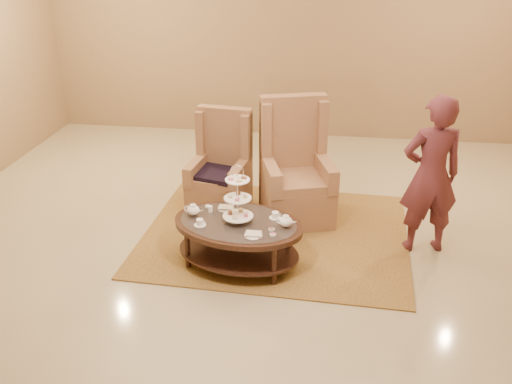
# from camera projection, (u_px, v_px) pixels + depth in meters

# --- Properties ---
(ground) EXTENTS (8.00, 8.00, 0.00)m
(ground) POSITION_uv_depth(u_px,v_px,m) (263.00, 258.00, 6.01)
(ground) COLOR #BCAF8C
(ground) RESTS_ON ground
(ceiling) EXTENTS (8.00, 8.00, 0.02)m
(ceiling) POSITION_uv_depth(u_px,v_px,m) (263.00, 258.00, 6.01)
(ceiling) COLOR silver
(ceiling) RESTS_ON ground
(wall_back) EXTENTS (8.00, 0.04, 3.50)m
(wall_back) POSITION_uv_depth(u_px,v_px,m) (296.00, 27.00, 8.86)
(wall_back) COLOR #997953
(wall_back) RESTS_ON ground
(rug) EXTENTS (3.03, 2.56, 0.02)m
(rug) POSITION_uv_depth(u_px,v_px,m) (276.00, 233.00, 6.48)
(rug) COLOR olive
(rug) RESTS_ON ground
(tea_table) EXTENTS (1.48, 1.16, 1.11)m
(tea_table) POSITION_uv_depth(u_px,v_px,m) (238.00, 230.00, 5.73)
(tea_table) COLOR black
(tea_table) RESTS_ON ground
(armchair_left) EXTENTS (0.74, 0.76, 1.23)m
(armchair_left) POSITION_uv_depth(u_px,v_px,m) (221.00, 176.00, 6.93)
(armchair_left) COLOR #9B6D49
(armchair_left) RESTS_ON ground
(armchair_right) EXTENTS (0.97, 0.99, 1.43)m
(armchair_right) POSITION_uv_depth(u_px,v_px,m) (295.00, 179.00, 6.70)
(armchair_right) COLOR #9B6D49
(armchair_right) RESTS_ON ground
(person) EXTENTS (0.70, 0.53, 1.71)m
(person) POSITION_uv_depth(u_px,v_px,m) (431.00, 176.00, 5.84)
(person) COLOR #58252D
(person) RESTS_ON ground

